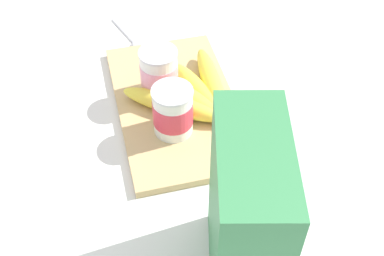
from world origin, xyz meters
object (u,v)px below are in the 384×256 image
Objects in this scene: cutting_board at (177,105)px; spoon at (132,39)px; cereal_box at (246,219)px; banana_bunch at (193,94)px; yogurt_cup_back at (159,73)px; yogurt_cup_front at (173,111)px.

cutting_board reaches higher than spoon.
cereal_box reaches higher than banana_bunch.
banana_bunch is (-0.04, -0.05, -0.03)m from yogurt_cup_back.
yogurt_cup_back is at bearing 34.96° from cutting_board.
spoon is at bearing 7.41° from yogurt_cup_back.
yogurt_cup_front is 0.43× the size of banana_bunch.
yogurt_cup_back reaches higher than cutting_board.
cereal_box is 1.89× the size of spoon.
cereal_box is at bearing -173.80° from spoon.
cereal_box is 0.27m from yogurt_cup_front.
yogurt_cup_front reaches higher than spoon.
cutting_board is 0.06m from yogurt_cup_back.
banana_bunch is (0.32, -0.02, -0.09)m from cereal_box.
cutting_board is at bearing 80.58° from banana_bunch.
yogurt_cup_back is (0.36, 0.03, -0.07)m from cereal_box.
banana_bunch is at bearing -99.42° from cutting_board.
yogurt_cup_back reaches higher than yogurt_cup_front.
yogurt_cup_front is 0.08m from banana_bunch.
cutting_board is 0.22m from spoon.
cutting_board is at bearing -145.04° from yogurt_cup_back.
yogurt_cup_front is at bearing 140.76° from banana_bunch.
cereal_box is 2.78× the size of yogurt_cup_back.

